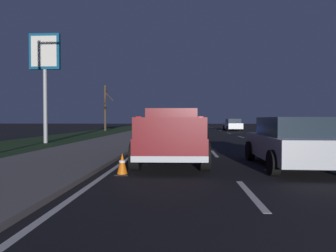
% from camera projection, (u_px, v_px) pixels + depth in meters
% --- Properties ---
extents(ground, '(144.00, 144.00, 0.00)m').
position_uv_depth(ground, '(216.00, 135.00, 28.04)').
color(ground, black).
extents(sidewalk_shoulder, '(108.00, 4.00, 0.12)m').
position_uv_depth(sidewalk_shoulder, '(138.00, 134.00, 28.44)').
color(sidewalk_shoulder, slate).
rests_on(sidewalk_shoulder, ground).
extents(grass_verge, '(108.00, 6.00, 0.01)m').
position_uv_depth(grass_verge, '(87.00, 134.00, 28.71)').
color(grass_verge, '#1E3819').
rests_on(grass_verge, ground).
extents(lane_markings, '(108.00, 7.04, 0.01)m').
position_uv_depth(lane_markings, '(183.00, 133.00, 31.30)').
color(lane_markings, silver).
rests_on(lane_markings, ground).
extents(pickup_truck, '(5.47, 2.37, 1.87)m').
position_uv_depth(pickup_truck, '(171.00, 135.00, 10.57)').
color(pickup_truck, maroon).
rests_on(pickup_truck, ground).
extents(sedan_silver, '(4.43, 2.08, 1.54)m').
position_uv_depth(sedan_silver, '(290.00, 142.00, 9.04)').
color(sedan_silver, '#B2B5BA').
rests_on(sedan_silver, ground).
extents(sedan_white, '(4.42, 2.05, 1.54)m').
position_uv_depth(sedan_white, '(233.00, 125.00, 38.15)').
color(sedan_white, silver).
rests_on(sedan_white, ground).
extents(sedan_blue, '(4.43, 2.07, 1.54)m').
position_uv_depth(sedan_blue, '(180.00, 126.00, 28.69)').
color(sedan_blue, navy).
rests_on(sedan_blue, ground).
extents(gas_price_sign, '(0.27, 1.90, 6.76)m').
position_uv_depth(gas_price_sign, '(45.00, 61.00, 18.20)').
color(gas_price_sign, '#99999E').
rests_on(gas_price_sign, ground).
extents(bare_tree_far, '(1.31, 1.34, 5.83)m').
position_uv_depth(bare_tree_far, '(105.00, 107.00, 37.76)').
color(bare_tree_far, '#423323').
rests_on(bare_tree_far, ground).
extents(traffic_cone_near, '(0.36, 0.36, 0.58)m').
position_uv_depth(traffic_cone_near, '(122.00, 164.00, 7.83)').
color(traffic_cone_near, black).
rests_on(traffic_cone_near, ground).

